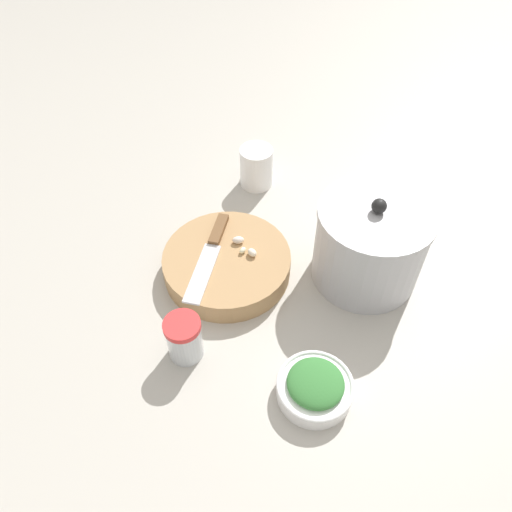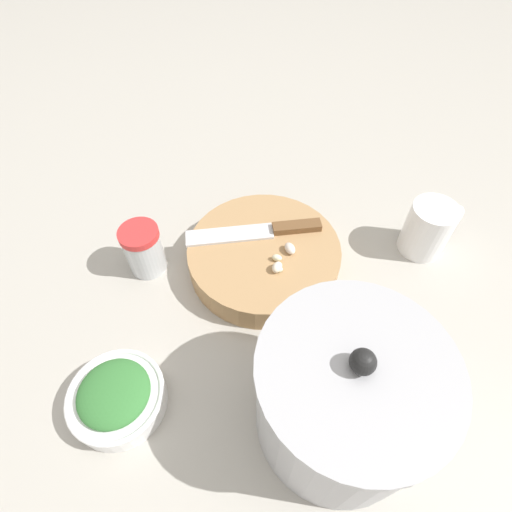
{
  "view_description": "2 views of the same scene",
  "coord_description": "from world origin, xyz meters",
  "px_view_note": "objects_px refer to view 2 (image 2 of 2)",
  "views": [
    {
      "loc": [
        0.6,
        0.26,
        0.8
      ],
      "look_at": [
        0.01,
        -0.04,
        0.04
      ],
      "focal_mm": 35.0,
      "sensor_mm": 36.0,
      "label": 1
    },
    {
      "loc": [
        -0.0,
        0.34,
        0.57
      ],
      "look_at": [
        0.04,
        -0.06,
        0.07
      ],
      "focal_mm": 28.0,
      "sensor_mm": 36.0,
      "label": 2
    }
  ],
  "objects_px": {
    "spice_jar": "(142,249)",
    "coffee_mug": "(427,228)",
    "garlic_cloves": "(281,258)",
    "cutting_board": "(262,256)",
    "chef_knife": "(261,231)",
    "stock_pot": "(343,396)",
    "herb_bowl": "(115,397)"
  },
  "relations": [
    {
      "from": "stock_pot",
      "to": "coffee_mug",
      "type": "bearing_deg",
      "value": -115.8
    },
    {
      "from": "spice_jar",
      "to": "stock_pot",
      "type": "xyz_separation_m",
      "value": [
        -0.33,
        0.23,
        0.04
      ]
    },
    {
      "from": "coffee_mug",
      "to": "garlic_cloves",
      "type": "bearing_deg",
      "value": 22.2
    },
    {
      "from": "cutting_board",
      "to": "chef_knife",
      "type": "bearing_deg",
      "value": -78.98
    },
    {
      "from": "garlic_cloves",
      "to": "herb_bowl",
      "type": "bearing_deg",
      "value": 49.47
    },
    {
      "from": "cutting_board",
      "to": "herb_bowl",
      "type": "bearing_deg",
      "value": 57.02
    },
    {
      "from": "garlic_cloves",
      "to": "herb_bowl",
      "type": "relative_size",
      "value": 0.52
    },
    {
      "from": "spice_jar",
      "to": "coffee_mug",
      "type": "relative_size",
      "value": 0.85
    },
    {
      "from": "cutting_board",
      "to": "chef_knife",
      "type": "relative_size",
      "value": 1.11
    },
    {
      "from": "chef_knife",
      "to": "coffee_mug",
      "type": "xyz_separation_m",
      "value": [
        -0.29,
        -0.04,
        -0.0
      ]
    },
    {
      "from": "cutting_board",
      "to": "garlic_cloves",
      "type": "bearing_deg",
      "value": 141.33
    },
    {
      "from": "cutting_board",
      "to": "stock_pot",
      "type": "bearing_deg",
      "value": 116.09
    },
    {
      "from": "chef_knife",
      "to": "herb_bowl",
      "type": "xyz_separation_m",
      "value": [
        0.17,
        0.3,
        -0.03
      ]
    },
    {
      "from": "chef_knife",
      "to": "spice_jar",
      "type": "xyz_separation_m",
      "value": [
        0.2,
        0.06,
        -0.01
      ]
    },
    {
      "from": "cutting_board",
      "to": "chef_knife",
      "type": "height_order",
      "value": "chef_knife"
    },
    {
      "from": "coffee_mug",
      "to": "stock_pot",
      "type": "bearing_deg",
      "value": 64.2
    },
    {
      "from": "chef_knife",
      "to": "cutting_board",
      "type": "bearing_deg",
      "value": 176.93
    },
    {
      "from": "spice_jar",
      "to": "coffee_mug",
      "type": "xyz_separation_m",
      "value": [
        -0.48,
        -0.1,
        0.0
      ]
    },
    {
      "from": "cutting_board",
      "to": "stock_pot",
      "type": "distance_m",
      "value": 0.29
    },
    {
      "from": "stock_pot",
      "to": "spice_jar",
      "type": "bearing_deg",
      "value": -34.75
    },
    {
      "from": "garlic_cloves",
      "to": "stock_pot",
      "type": "xyz_separation_m",
      "value": [
        -0.09,
        0.23,
        0.03
      ]
    },
    {
      "from": "chef_knife",
      "to": "spice_jar",
      "type": "bearing_deg",
      "value": 93.01
    },
    {
      "from": "herb_bowl",
      "to": "coffee_mug",
      "type": "distance_m",
      "value": 0.57
    },
    {
      "from": "cutting_board",
      "to": "garlic_cloves",
      "type": "height_order",
      "value": "garlic_cloves"
    },
    {
      "from": "herb_bowl",
      "to": "spice_jar",
      "type": "bearing_deg",
      "value": -83.11
    },
    {
      "from": "chef_knife",
      "to": "coffee_mug",
      "type": "distance_m",
      "value": 0.29
    },
    {
      "from": "herb_bowl",
      "to": "chef_knife",
      "type": "bearing_deg",
      "value": -119.08
    },
    {
      "from": "cutting_board",
      "to": "herb_bowl",
      "type": "height_order",
      "value": "herb_bowl"
    },
    {
      "from": "coffee_mug",
      "to": "stock_pot",
      "type": "xyz_separation_m",
      "value": [
        0.16,
        0.33,
        0.04
      ]
    },
    {
      "from": "stock_pot",
      "to": "cutting_board",
      "type": "bearing_deg",
      "value": -63.91
    },
    {
      "from": "garlic_cloves",
      "to": "spice_jar",
      "type": "bearing_deg",
      "value": 0.27
    },
    {
      "from": "spice_jar",
      "to": "coffee_mug",
      "type": "height_order",
      "value": "coffee_mug"
    }
  ]
}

